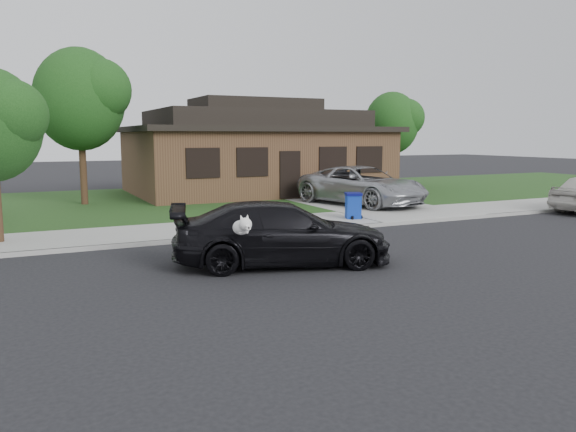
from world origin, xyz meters
name	(u,v)px	position (x,y,z in m)	size (l,w,h in m)	color
ground	(339,257)	(0.00, 0.00, 0.00)	(120.00, 120.00, 0.00)	black
sidewalk	(259,226)	(0.00, 5.00, 0.06)	(60.00, 3.00, 0.12)	gray
curb	(279,233)	(0.00, 3.50, 0.06)	(60.00, 0.12, 0.12)	gray
lawn	(191,200)	(0.00, 13.00, 0.07)	(60.00, 13.00, 0.13)	#193814
driveway	(340,201)	(6.00, 10.00, 0.07)	(4.50, 13.00, 0.14)	gray
sedan	(282,233)	(-1.57, -0.09, 0.72)	(5.34, 3.29, 1.45)	black
minivan	(362,185)	(5.79, 7.88, 0.93)	(2.61, 5.66, 1.57)	#9FA1A6
recycling_bin	(353,205)	(3.40, 4.76, 0.57)	(0.69, 0.69, 0.89)	#0E2F9B
house	(256,152)	(4.00, 15.00, 2.13)	(12.60, 8.60, 4.65)	#422B1C
tree_0	(84,97)	(-4.34, 12.88, 4.48)	(3.78, 3.60, 6.34)	#332114
tree_1	(395,122)	(12.14, 14.40, 3.71)	(3.15, 3.00, 5.25)	#332114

